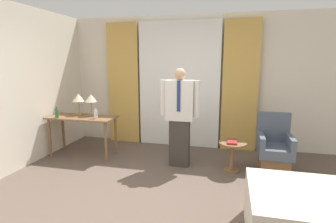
{
  "coord_description": "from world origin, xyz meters",
  "views": [
    {
      "loc": [
        1.05,
        -2.73,
        1.78
      ],
      "look_at": [
        0.07,
        1.34,
        0.97
      ],
      "focal_mm": 28.0,
      "sensor_mm": 36.0,
      "label": 1
    }
  ],
  "objects_px": {
    "armchair": "(274,150)",
    "bottle_by_lamp": "(96,114)",
    "table_lamp_left": "(79,99)",
    "table_lamp_right": "(91,100)",
    "person": "(180,114)",
    "book": "(232,142)",
    "bottle_near_edge": "(57,113)",
    "side_table": "(232,151)",
    "desk": "(82,123)"
  },
  "relations": [
    {
      "from": "table_lamp_right",
      "to": "table_lamp_left",
      "type": "bearing_deg",
      "value": 180.0
    },
    {
      "from": "person",
      "to": "side_table",
      "type": "xyz_separation_m",
      "value": [
        0.88,
        -0.04,
        -0.57
      ]
    },
    {
      "from": "desk",
      "to": "armchair",
      "type": "distance_m",
      "value": 3.45
    },
    {
      "from": "table_lamp_left",
      "to": "bottle_near_edge",
      "type": "relative_size",
      "value": 1.94
    },
    {
      "from": "desk",
      "to": "table_lamp_left",
      "type": "xyz_separation_m",
      "value": [
        -0.13,
        0.13,
        0.42
      ]
    },
    {
      "from": "table_lamp_left",
      "to": "bottle_near_edge",
      "type": "height_order",
      "value": "table_lamp_left"
    },
    {
      "from": "bottle_by_lamp",
      "to": "side_table",
      "type": "height_order",
      "value": "bottle_by_lamp"
    },
    {
      "from": "table_lamp_left",
      "to": "book",
      "type": "distance_m",
      "value": 2.95
    },
    {
      "from": "table_lamp_left",
      "to": "book",
      "type": "height_order",
      "value": "table_lamp_left"
    },
    {
      "from": "armchair",
      "to": "bottle_by_lamp",
      "type": "bearing_deg",
      "value": -175.92
    },
    {
      "from": "bottle_near_edge",
      "to": "bottle_by_lamp",
      "type": "relative_size",
      "value": 1.12
    },
    {
      "from": "desk",
      "to": "side_table",
      "type": "distance_m",
      "value": 2.78
    },
    {
      "from": "bottle_near_edge",
      "to": "table_lamp_right",
      "type": "bearing_deg",
      "value": 32.95
    },
    {
      "from": "bottle_near_edge",
      "to": "person",
      "type": "xyz_separation_m",
      "value": [
        2.27,
        0.14,
        0.06
      ]
    },
    {
      "from": "armchair",
      "to": "book",
      "type": "relative_size",
      "value": 3.61
    },
    {
      "from": "bottle_by_lamp",
      "to": "armchair",
      "type": "bearing_deg",
      "value": 4.08
    },
    {
      "from": "bottle_near_edge",
      "to": "side_table",
      "type": "height_order",
      "value": "bottle_near_edge"
    },
    {
      "from": "table_lamp_left",
      "to": "person",
      "type": "bearing_deg",
      "value": -5.61
    },
    {
      "from": "table_lamp_right",
      "to": "bottle_by_lamp",
      "type": "height_order",
      "value": "table_lamp_right"
    },
    {
      "from": "desk",
      "to": "person",
      "type": "relative_size",
      "value": 0.76
    },
    {
      "from": "bottle_by_lamp",
      "to": "book",
      "type": "relative_size",
      "value": 0.73
    },
    {
      "from": "desk",
      "to": "bottle_by_lamp",
      "type": "height_order",
      "value": "bottle_by_lamp"
    },
    {
      "from": "table_lamp_left",
      "to": "person",
      "type": "height_order",
      "value": "person"
    },
    {
      "from": "table_lamp_left",
      "to": "bottle_near_edge",
      "type": "bearing_deg",
      "value": -126.9
    },
    {
      "from": "bottle_by_lamp",
      "to": "armchair",
      "type": "distance_m",
      "value": 3.14
    },
    {
      "from": "desk",
      "to": "table_lamp_right",
      "type": "relative_size",
      "value": 3.1
    },
    {
      "from": "bottle_near_edge",
      "to": "side_table",
      "type": "relative_size",
      "value": 0.43
    },
    {
      "from": "table_lamp_left",
      "to": "bottle_by_lamp",
      "type": "relative_size",
      "value": 2.17
    },
    {
      "from": "table_lamp_left",
      "to": "armchair",
      "type": "distance_m",
      "value": 3.64
    },
    {
      "from": "bottle_near_edge",
      "to": "armchair",
      "type": "height_order",
      "value": "bottle_near_edge"
    },
    {
      "from": "book",
      "to": "bottle_by_lamp",
      "type": "bearing_deg",
      "value": 179.24
    },
    {
      "from": "table_lamp_right",
      "to": "book",
      "type": "relative_size",
      "value": 1.6
    },
    {
      "from": "table_lamp_left",
      "to": "bottle_by_lamp",
      "type": "bearing_deg",
      "value": -25.79
    },
    {
      "from": "side_table",
      "to": "table_lamp_left",
      "type": "bearing_deg",
      "value": 175.29
    },
    {
      "from": "armchair",
      "to": "desk",
      "type": "bearing_deg",
      "value": -177.93
    },
    {
      "from": "table_lamp_right",
      "to": "book",
      "type": "xyz_separation_m",
      "value": [
        2.62,
        -0.26,
        -0.56
      ]
    },
    {
      "from": "bottle_by_lamp",
      "to": "armchair",
      "type": "height_order",
      "value": "bottle_by_lamp"
    },
    {
      "from": "person",
      "to": "desk",
      "type": "bearing_deg",
      "value": 178.0
    },
    {
      "from": "bottle_near_edge",
      "to": "book",
      "type": "bearing_deg",
      "value": 1.36
    },
    {
      "from": "bottle_by_lamp",
      "to": "bottle_near_edge",
      "type": "bearing_deg",
      "value": -171.62
    },
    {
      "from": "table_lamp_right",
      "to": "bottle_near_edge",
      "type": "xyz_separation_m",
      "value": [
        -0.52,
        -0.34,
        -0.22
      ]
    },
    {
      "from": "table_lamp_right",
      "to": "bottle_near_edge",
      "type": "relative_size",
      "value": 1.94
    },
    {
      "from": "table_lamp_left",
      "to": "table_lamp_right",
      "type": "height_order",
      "value": "same"
    },
    {
      "from": "armchair",
      "to": "book",
      "type": "xyz_separation_m",
      "value": [
        -0.68,
        -0.25,
        0.17
      ]
    },
    {
      "from": "table_lamp_left",
      "to": "book",
      "type": "xyz_separation_m",
      "value": [
        2.89,
        -0.26,
        -0.56
      ]
    },
    {
      "from": "armchair",
      "to": "book",
      "type": "height_order",
      "value": "armchair"
    },
    {
      "from": "table_lamp_right",
      "to": "book",
      "type": "height_order",
      "value": "table_lamp_right"
    },
    {
      "from": "table_lamp_right",
      "to": "bottle_near_edge",
      "type": "distance_m",
      "value": 0.66
    },
    {
      "from": "armchair",
      "to": "table_lamp_left",
      "type": "bearing_deg",
      "value": 179.87
    },
    {
      "from": "bottle_near_edge",
      "to": "side_table",
      "type": "bearing_deg",
      "value": 1.76
    }
  ]
}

